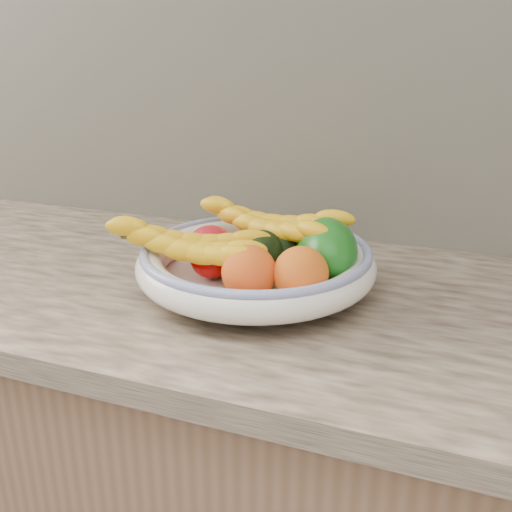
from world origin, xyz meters
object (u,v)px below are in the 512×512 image
object	(u,v)px
banana_bunch_back	(268,228)
banana_bunch_front	(185,249)
green_mango	(326,250)
fruit_bowl	(256,263)

from	to	relation	value
banana_bunch_back	banana_bunch_front	size ratio (longest dim) A/B	1.07
green_mango	banana_bunch_back	bearing A→B (deg)	133.85
banana_bunch_back	banana_bunch_front	xyz separation A→B (m)	(-0.09, -0.13, -0.01)
banana_bunch_back	banana_bunch_front	distance (m)	0.16
green_mango	banana_bunch_front	world-z (taller)	green_mango
green_mango	banana_bunch_back	distance (m)	0.12
fruit_bowl	banana_bunch_back	size ratio (longest dim) A/B	1.31
fruit_bowl	green_mango	bearing A→B (deg)	11.58
fruit_bowl	banana_bunch_back	distance (m)	0.08
green_mango	banana_bunch_front	size ratio (longest dim) A/B	0.52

